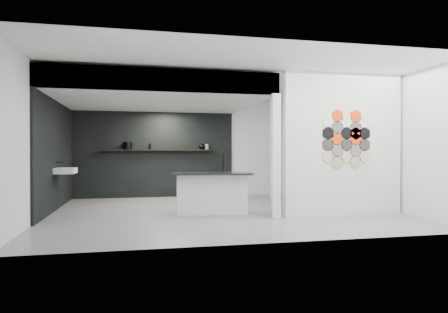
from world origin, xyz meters
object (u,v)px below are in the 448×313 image
at_px(partition_panel, 343,144).
at_px(stockpot, 128,146).
at_px(glass_vase, 207,147).
at_px(wall_basin, 66,171).
at_px(kitchen_island, 212,192).
at_px(kettle, 202,147).
at_px(glass_bowl, 207,148).
at_px(bottle_dark, 150,146).
at_px(utensil_cup, 128,147).

xyz_separation_m(partition_panel, stockpot, (-4.23, 3.87, 0.02)).
height_order(stockpot, glass_vase, stockpot).
bearing_deg(glass_vase, wall_basin, -148.65).
height_order(partition_panel, kitchen_island, partition_panel).
distance_m(partition_panel, glass_vase, 4.39).
height_order(stockpot, kettle, stockpot).
height_order(glass_bowl, glass_vase, glass_vase).
height_order(partition_panel, bottle_dark, partition_panel).
relative_size(wall_basin, utensil_cup, 5.40).
xyz_separation_m(glass_vase, utensil_cup, (-2.15, 0.00, -0.02)).
xyz_separation_m(stockpot, glass_vase, (2.15, 0.00, -0.02)).
xyz_separation_m(kitchen_island, utensil_cup, (-1.74, 3.12, 0.95)).
relative_size(stockpot, kettle, 1.30).
bearing_deg(partition_panel, kitchen_island, 163.41).
distance_m(wall_basin, kitchen_island, 3.19).
bearing_deg(utensil_cup, glass_bowl, 0.00).
bearing_deg(kettle, kitchen_island, -81.48).
bearing_deg(partition_panel, utensil_cup, 137.57).
xyz_separation_m(glass_vase, bottle_dark, (-1.56, 0.00, 0.00)).
height_order(partition_panel, wall_basin, partition_panel).
xyz_separation_m(partition_panel, kettle, (-2.20, 3.87, -0.00)).
distance_m(glass_bowl, glass_vase, 0.03).
bearing_deg(glass_bowl, partition_panel, -61.77).
bearing_deg(wall_basin, bottle_dark, 48.45).
relative_size(stockpot, glass_vase, 1.62).
bearing_deg(bottle_dark, utensil_cup, 180.00).
bearing_deg(glass_vase, glass_bowl, 0.00).
bearing_deg(stockpot, utensil_cup, 180.00).
relative_size(partition_panel, kitchen_island, 1.67).
height_order(wall_basin, glass_vase, glass_vase).
bearing_deg(bottle_dark, kettle, 0.00).
bearing_deg(utensil_cup, partition_panel, -42.43).
bearing_deg(bottle_dark, wall_basin, -131.55).
relative_size(kitchen_island, bottle_dark, 10.81).
height_order(kitchen_island, glass_bowl, glass_bowl).
distance_m(stockpot, glass_bowl, 2.15).
bearing_deg(kitchen_island, wall_basin, 170.08).
xyz_separation_m(partition_panel, bottle_dark, (-3.63, 3.87, -0.00)).
bearing_deg(glass_bowl, kitchen_island, -97.52).
xyz_separation_m(wall_basin, bottle_dark, (1.83, 2.07, 0.55)).
xyz_separation_m(partition_panel, glass_vase, (-2.08, 3.87, -0.01)).
relative_size(glass_vase, bottle_dark, 0.96).
distance_m(glass_bowl, utensil_cup, 2.15).
height_order(kettle, glass_bowl, kettle).
distance_m(wall_basin, kettle, 3.90).
bearing_deg(bottle_dark, kitchen_island, -69.83).
bearing_deg(kettle, glass_vase, 13.84).
bearing_deg(utensil_cup, bottle_dark, 0.00).
distance_m(wall_basin, glass_bowl, 4.00).
distance_m(glass_vase, utensil_cup, 2.15).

